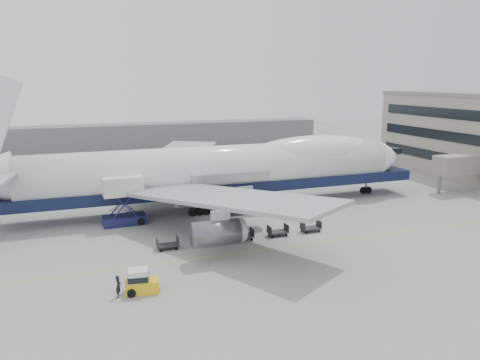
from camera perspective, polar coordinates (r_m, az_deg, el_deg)
name	(u,v)px	position (r m, az deg, el deg)	size (l,w,h in m)	color
ground	(247,233)	(56.11, 0.84, -6.47)	(260.00, 260.00, 0.00)	gray
apron_line	(267,250)	(50.88, 3.27, -8.48)	(60.00, 0.15, 0.01)	gold
hangar	(109,139)	(120.89, -15.65, 4.86)	(110.00, 8.00, 7.00)	slate
airliner	(221,169)	(65.88, -2.33, 1.39)	(67.00, 55.30, 19.98)	white
catering_truck	(123,198)	(60.24, -14.05, -2.11)	(5.40, 3.86, 6.17)	#1A1C50
baggage_tug	(141,282)	(41.86, -12.02, -12.08)	(3.04, 1.92, 2.08)	yellow
ground_worker	(118,286)	(41.48, -14.60, -12.42)	(0.69, 0.45, 1.88)	black
traffic_cone	(141,272)	(45.75, -12.00, -10.87)	(0.34, 0.34, 0.50)	#EA600C
dolly_0	(168,244)	(51.39, -8.82, -7.77)	(2.30, 1.35, 1.30)	#2D2D30
dolly_1	(206,240)	(52.32, -4.12, -7.29)	(2.30, 1.35, 1.30)	#2D2D30
dolly_2	(243,235)	(53.59, 0.37, -6.78)	(2.30, 1.35, 1.30)	#2D2D30
dolly_3	(278,231)	(55.17, 4.62, -6.26)	(2.30, 1.35, 1.30)	#2D2D30
dolly_4	(311,227)	(57.03, 8.61, -5.74)	(2.30, 1.35, 1.30)	#2D2D30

